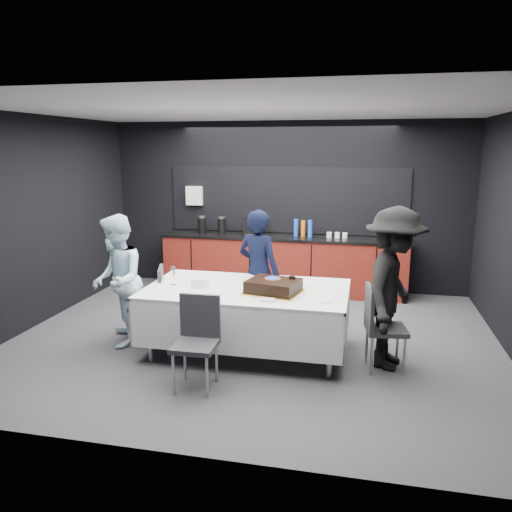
# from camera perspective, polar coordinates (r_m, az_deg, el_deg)

# --- Properties ---
(ground) EXTENTS (6.00, 6.00, 0.00)m
(ground) POSITION_cam_1_polar(r_m,az_deg,el_deg) (6.39, -0.19, -9.42)
(ground) COLOR #444449
(ground) RESTS_ON ground
(room_shell) EXTENTS (6.04, 5.04, 2.82)m
(room_shell) POSITION_cam_1_polar(r_m,az_deg,el_deg) (5.96, -0.21, 7.42)
(room_shell) COLOR white
(room_shell) RESTS_ON ground
(kitchenette) EXTENTS (4.10, 0.64, 2.05)m
(kitchenette) POSITION_cam_1_polar(r_m,az_deg,el_deg) (8.32, 3.01, -0.38)
(kitchenette) COLOR #59140E
(kitchenette) RESTS_ON ground
(party_table) EXTENTS (2.32, 1.32, 0.78)m
(party_table) POSITION_cam_1_polar(r_m,az_deg,el_deg) (5.81, -1.06, -4.97)
(party_table) COLOR #99999E
(party_table) RESTS_ON ground
(cake_assembly) EXTENTS (0.68, 0.60, 0.18)m
(cake_assembly) POSITION_cam_1_polar(r_m,az_deg,el_deg) (5.57, 2.01, -3.48)
(cake_assembly) COLOR gold
(cake_assembly) RESTS_ON party_table
(plate_stack) EXTENTS (0.21, 0.21, 0.10)m
(plate_stack) POSITION_cam_1_polar(r_m,az_deg,el_deg) (5.85, -6.44, -3.01)
(plate_stack) COLOR white
(plate_stack) RESTS_ON party_table
(loose_plate_near) EXTENTS (0.19, 0.19, 0.01)m
(loose_plate_near) POSITION_cam_1_polar(r_m,az_deg,el_deg) (5.58, -4.20, -4.19)
(loose_plate_near) COLOR white
(loose_plate_near) RESTS_ON party_table
(loose_plate_right_a) EXTENTS (0.20, 0.20, 0.01)m
(loose_plate_right_a) POSITION_cam_1_polar(r_m,az_deg,el_deg) (5.91, 5.52, -3.28)
(loose_plate_right_a) COLOR white
(loose_plate_right_a) RESTS_ON party_table
(loose_plate_right_b) EXTENTS (0.18, 0.18, 0.01)m
(loose_plate_right_b) POSITION_cam_1_polar(r_m,az_deg,el_deg) (5.33, 7.83, -5.08)
(loose_plate_right_b) COLOR white
(loose_plate_right_b) RESTS_ON party_table
(loose_plate_far) EXTENTS (0.19, 0.19, 0.01)m
(loose_plate_far) POSITION_cam_1_polar(r_m,az_deg,el_deg) (6.04, 0.63, -2.88)
(loose_plate_far) COLOR white
(loose_plate_far) RESTS_ON party_table
(fork_pile) EXTENTS (0.16, 0.10, 0.02)m
(fork_pile) POSITION_cam_1_polar(r_m,az_deg,el_deg) (5.28, 1.28, -5.03)
(fork_pile) COLOR white
(fork_pile) RESTS_ON party_table
(champagne_flute) EXTENTS (0.06, 0.06, 0.22)m
(champagne_flute) POSITION_cam_1_polar(r_m,az_deg,el_deg) (5.93, -9.46, -1.80)
(champagne_flute) COLOR white
(champagne_flute) RESTS_ON party_table
(chair_left) EXTENTS (0.53, 0.53, 0.92)m
(chair_left) POSITION_cam_1_polar(r_m,az_deg,el_deg) (6.35, -11.72, -4.73)
(chair_left) COLOR #2E2E33
(chair_left) RESTS_ON ground
(chair_right) EXTENTS (0.48, 0.48, 0.92)m
(chair_right) POSITION_cam_1_polar(r_m,az_deg,el_deg) (5.56, 13.88, -7.29)
(chair_right) COLOR #2E2E33
(chair_right) RESTS_ON ground
(chair_near) EXTENTS (0.43, 0.43, 0.92)m
(chair_near) POSITION_cam_1_polar(r_m,az_deg,el_deg) (5.08, -6.74, -8.94)
(chair_near) COLOR #2E2E33
(chair_near) RESTS_ON ground
(person_center) EXTENTS (0.69, 0.57, 1.61)m
(person_center) POSITION_cam_1_polar(r_m,az_deg,el_deg) (6.42, 0.30, -1.77)
(person_center) COLOR black
(person_center) RESTS_ON ground
(person_left) EXTENTS (0.87, 0.96, 1.60)m
(person_left) POSITION_cam_1_polar(r_m,az_deg,el_deg) (6.23, -15.59, -2.74)
(person_left) COLOR #C6E6F9
(person_left) RESTS_ON ground
(person_right) EXTENTS (0.92, 1.27, 1.77)m
(person_right) POSITION_cam_1_polar(r_m,az_deg,el_deg) (5.56, 15.40, -3.61)
(person_right) COLOR black
(person_right) RESTS_ON ground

